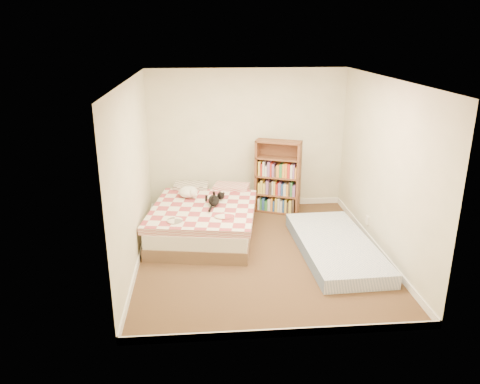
{
  "coord_description": "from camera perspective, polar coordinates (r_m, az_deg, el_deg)",
  "views": [
    {
      "loc": [
        -0.81,
        -6.16,
        3.1
      ],
      "look_at": [
        -0.27,
        0.3,
        0.86
      ],
      "focal_mm": 35.0,
      "sensor_mm": 36.0,
      "label": 1
    }
  ],
  "objects": [
    {
      "name": "room",
      "position": [
        6.5,
        2.62,
        2.04
      ],
      "size": [
        3.51,
        4.01,
        2.51
      ],
      "color": "#4E3A21",
      "rests_on": "ground"
    },
    {
      "name": "bed",
      "position": [
        7.53,
        -4.3,
        -3.13
      ],
      "size": [
        1.83,
        2.34,
        0.57
      ],
      "rotation": [
        0.0,
        0.0,
        -0.16
      ],
      "color": "brown",
      "rests_on": "room"
    },
    {
      "name": "white_dog",
      "position": [
        7.69,
        -6.25,
        0.0
      ],
      "size": [
        0.36,
        0.39,
        0.17
      ],
      "rotation": [
        0.0,
        0.0,
        -0.15
      ],
      "color": "white",
      "rests_on": "bed"
    },
    {
      "name": "black_cat",
      "position": [
        7.37,
        -3.2,
        -0.94
      ],
      "size": [
        0.36,
        0.66,
        0.15
      ],
      "rotation": [
        0.0,
        0.0,
        -0.59
      ],
      "color": "black",
      "rests_on": "bed"
    },
    {
      "name": "bookshelf",
      "position": [
        8.34,
        4.56,
        0.87
      ],
      "size": [
        0.88,
        0.54,
        1.31
      ],
      "rotation": [
        0.0,
        0.0,
        -0.38
      ],
      "color": "brown",
      "rests_on": "room"
    },
    {
      "name": "floor_mattress",
      "position": [
        7.04,
        11.54,
        -6.54
      ],
      "size": [
        1.08,
        2.26,
        0.2
      ],
      "primitive_type": "cube",
      "rotation": [
        0.0,
        0.0,
        0.04
      ],
      "color": "#657CA9",
      "rests_on": "room"
    }
  ]
}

